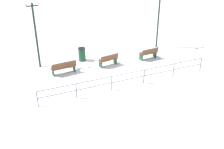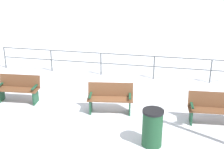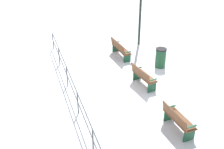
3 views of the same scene
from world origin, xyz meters
TOP-DOWN VIEW (x-y plane):
  - ground_plane at (0.00, 0.00)m, footprint 80.00×80.00m
  - bench_nearest at (-0.18, -3.22)m, footprint 0.64×1.46m
  - bench_second at (-0.07, -0.01)m, footprint 0.73×1.49m
  - bench_third at (0.00, 3.21)m, footprint 0.62×1.73m
  - lamppost_near at (1.69, -5.04)m, footprint 0.23×0.89m
  - lamppost_middle at (1.69, 4.52)m, footprint 0.23×1.05m
  - waterfront_railing at (-3.28, 0.00)m, footprint 0.05×11.10m
  - trash_bin at (1.54, 1.44)m, footprint 0.55×0.55m

SIDE VIEW (x-z plane):
  - ground_plane at x=0.00m, z-range 0.00..0.00m
  - bench_nearest at x=-0.18m, z-range 0.02..0.92m
  - bench_second at x=-0.07m, z-range 0.02..0.94m
  - bench_third at x=0.00m, z-range 0.03..0.95m
  - trash_bin at x=1.54m, z-range 0.00..1.00m
  - waterfront_railing at x=-3.28m, z-range 0.18..1.15m
  - lamppost_middle at x=1.69m, z-range 0.59..5.17m
  - lamppost_near at x=1.69m, z-range 0.68..5.84m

